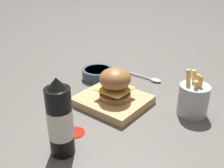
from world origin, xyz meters
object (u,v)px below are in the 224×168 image
at_px(serving_board, 112,101).
at_px(fries_basket, 193,100).
at_px(side_bowl, 98,73).
at_px(spoon, 151,79).
at_px(ketchup_bottle, 60,120).
at_px(burger, 116,83).

bearing_deg(serving_board, fries_basket, -155.05).
distance_m(serving_board, side_bowl, 0.22).
height_order(fries_basket, spoon, fries_basket).
xyz_separation_m(fries_basket, spoon, (0.23, -0.14, -0.05)).
height_order(ketchup_bottle, spoon, ketchup_bottle).
relative_size(ketchup_bottle, fries_basket, 1.40).
bearing_deg(side_bowl, fries_basket, 176.76).
distance_m(fries_basket, side_bowl, 0.42).
bearing_deg(side_bowl, serving_board, 143.42).
bearing_deg(side_bowl, burger, 146.39).
relative_size(serving_board, spoon, 1.28).
distance_m(side_bowl, spoon, 0.22).
relative_size(ketchup_bottle, side_bowl, 1.63).
bearing_deg(ketchup_bottle, fries_basket, -115.96).
bearing_deg(ketchup_bottle, spoon, -84.64).
relative_size(burger, fries_basket, 0.70).
distance_m(burger, spoon, 0.26).
distance_m(burger, side_bowl, 0.24).
xyz_separation_m(ketchup_bottle, side_bowl, (0.23, -0.40, -0.07)).
bearing_deg(fries_basket, burger, 24.40).
height_order(serving_board, ketchup_bottle, ketchup_bottle).
bearing_deg(burger, ketchup_bottle, 98.63).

